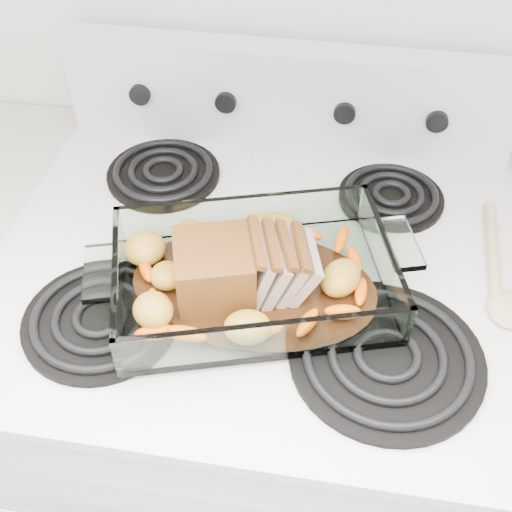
# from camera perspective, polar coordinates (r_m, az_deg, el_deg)

# --- Properties ---
(electric_range) EXTENTS (0.78, 0.70, 1.12)m
(electric_range) POSITION_cam_1_polar(r_m,az_deg,el_deg) (1.31, 0.24, -13.91)
(electric_range) COLOR silver
(electric_range) RESTS_ON ground
(baking_dish) EXTENTS (0.37, 0.24, 0.07)m
(baking_dish) POSITION_cam_1_polar(r_m,az_deg,el_deg) (0.88, -0.21, -2.24)
(baking_dish) COLOR silver
(baking_dish) RESTS_ON electric_range
(pork_roast) EXTENTS (0.19, 0.10, 0.08)m
(pork_roast) POSITION_cam_1_polar(r_m,az_deg,el_deg) (0.86, -2.00, -0.74)
(pork_roast) COLOR brown
(pork_roast) RESTS_ON baking_dish
(roast_vegetables) EXTENTS (0.34, 0.18, 0.04)m
(roast_vegetables) POSITION_cam_1_polar(r_m,az_deg,el_deg) (0.90, -0.09, -0.27)
(roast_vegetables) COLOR #F4570A
(roast_vegetables) RESTS_ON baking_dish
(wooden_spoon) EXTENTS (0.05, 0.25, 0.02)m
(wooden_spoon) POSITION_cam_1_polar(r_m,az_deg,el_deg) (0.97, 20.90, -2.09)
(wooden_spoon) COLOR tan
(wooden_spoon) RESTS_ON electric_range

